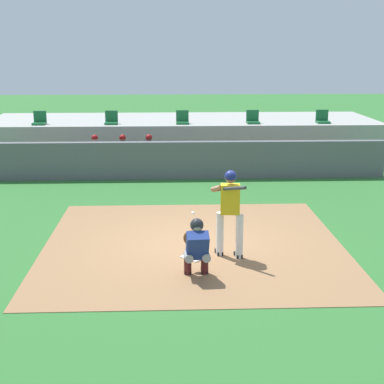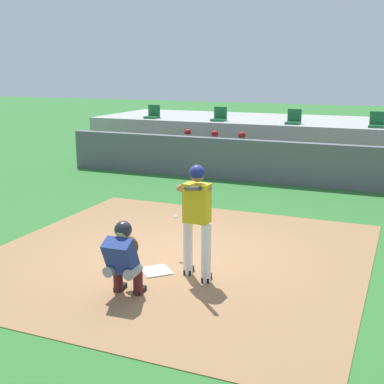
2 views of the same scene
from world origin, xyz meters
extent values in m
plane|color=#2D6B2D|center=(0.00, 0.00, 0.00)|extent=(80.00, 80.00, 0.00)
cube|color=#936B47|center=(0.00, 0.00, 0.01)|extent=(6.40, 6.40, 0.01)
cube|color=white|center=(0.00, -0.80, 0.02)|extent=(0.62, 0.62, 0.02)
cylinder|color=silver|center=(0.51, -0.69, 0.46)|extent=(0.15, 0.15, 0.92)
cylinder|color=silver|center=(0.89, -0.87, 0.46)|extent=(0.15, 0.15, 0.92)
cube|color=gold|center=(0.70, -0.78, 1.22)|extent=(0.40, 0.27, 0.60)
sphere|color=#996B4C|center=(0.70, -0.78, 1.65)|extent=(0.21, 0.21, 0.21)
sphere|color=navy|center=(0.70, -0.78, 1.68)|extent=(0.24, 0.24, 0.24)
cylinder|color=#996B4C|center=(0.43, -0.73, 1.43)|extent=(0.25, 0.25, 0.17)
cylinder|color=#996B4C|center=(0.63, -0.70, 1.43)|extent=(0.57, 0.19, 0.18)
cylinder|color=#333338|center=(0.65, -0.95, 1.48)|extent=(0.64, 0.65, 0.24)
cube|color=black|center=(0.50, -0.63, 0.04)|extent=(0.16, 0.28, 0.09)
cube|color=black|center=(0.88, -0.81, 0.04)|extent=(0.16, 0.28, 0.09)
cylinder|color=gray|center=(-0.17, -1.83, 0.42)|extent=(0.18, 0.33, 0.16)
cylinder|color=#4C1919|center=(-0.18, -1.68, 0.21)|extent=(0.14, 0.14, 0.42)
cube|color=black|center=(-0.18, -1.62, 0.04)|extent=(0.12, 0.25, 0.08)
cylinder|color=gray|center=(0.15, -1.81, 0.42)|extent=(0.18, 0.33, 0.16)
cylinder|color=#4C1919|center=(0.14, -1.66, 0.21)|extent=(0.14, 0.14, 0.42)
cube|color=black|center=(0.14, -1.60, 0.04)|extent=(0.12, 0.25, 0.08)
cube|color=navy|center=(-0.01, -1.87, 0.64)|extent=(0.42, 0.46, 0.57)
cube|color=#2D2D33|center=(-0.01, -1.75, 0.64)|extent=(0.39, 0.27, 0.45)
sphere|color=tan|center=(-0.01, -1.79, 0.98)|extent=(0.21, 0.21, 0.21)
sphere|color=#232328|center=(-0.01, -1.77, 1.00)|extent=(0.25, 0.25, 0.25)
cylinder|color=tan|center=(-0.06, -1.65, 0.64)|extent=(0.13, 0.45, 0.10)
ellipsoid|color=brown|center=(-0.11, -1.42, 0.64)|extent=(0.29, 0.14, 0.30)
sphere|color=white|center=(-0.01, -0.01, 0.71)|extent=(0.07, 0.07, 0.07)
cube|color=#59595E|center=(0.00, 6.50, 0.60)|extent=(13.00, 0.30, 1.20)
cube|color=olive|center=(0.00, 7.50, 0.23)|extent=(11.80, 0.44, 0.45)
cylinder|color=#939399|center=(-3.12, 7.25, 0.49)|extent=(0.15, 0.40, 0.15)
cylinder|color=#939399|center=(-3.12, 7.05, 0.23)|extent=(0.13, 0.13, 0.45)
cube|color=maroon|center=(-3.12, 7.00, 0.04)|extent=(0.11, 0.24, 0.08)
cylinder|color=#939399|center=(-2.86, 7.25, 0.49)|extent=(0.15, 0.40, 0.15)
cylinder|color=#939399|center=(-2.86, 7.05, 0.23)|extent=(0.13, 0.13, 0.45)
cube|color=maroon|center=(-2.86, 7.00, 0.04)|extent=(0.11, 0.24, 0.08)
cube|color=navy|center=(-2.99, 7.47, 0.76)|extent=(0.36, 0.22, 0.54)
sphere|color=beige|center=(-2.99, 7.47, 1.15)|extent=(0.20, 0.20, 0.20)
sphere|color=maroon|center=(-2.99, 7.47, 1.19)|extent=(0.22, 0.22, 0.22)
cylinder|color=beige|center=(-3.19, 7.33, 0.65)|extent=(0.09, 0.41, 0.22)
cylinder|color=beige|center=(-2.79, 7.33, 0.65)|extent=(0.09, 0.41, 0.22)
cylinder|color=#939399|center=(-2.19, 7.25, 0.49)|extent=(0.15, 0.40, 0.15)
cylinder|color=#939399|center=(-2.19, 7.05, 0.23)|extent=(0.13, 0.13, 0.45)
cube|color=maroon|center=(-2.19, 7.00, 0.04)|extent=(0.11, 0.24, 0.08)
cylinder|color=#939399|center=(-1.93, 7.25, 0.49)|extent=(0.15, 0.40, 0.15)
cylinder|color=#939399|center=(-1.93, 7.05, 0.23)|extent=(0.13, 0.13, 0.45)
cube|color=maroon|center=(-1.93, 7.00, 0.04)|extent=(0.11, 0.24, 0.08)
cube|color=navy|center=(-2.06, 7.47, 0.76)|extent=(0.36, 0.22, 0.54)
sphere|color=#996B4C|center=(-2.06, 7.47, 1.15)|extent=(0.20, 0.20, 0.20)
sphere|color=maroon|center=(-2.06, 7.47, 1.19)|extent=(0.22, 0.22, 0.22)
cylinder|color=#996B4C|center=(-2.26, 7.33, 0.65)|extent=(0.09, 0.41, 0.22)
cylinder|color=#996B4C|center=(-1.86, 7.33, 0.65)|extent=(0.09, 0.41, 0.22)
cylinder|color=#939399|center=(-1.31, 7.25, 0.49)|extent=(0.15, 0.40, 0.15)
cylinder|color=#939399|center=(-1.31, 7.05, 0.23)|extent=(0.13, 0.13, 0.45)
cube|color=maroon|center=(-1.31, 7.00, 0.04)|extent=(0.11, 0.24, 0.08)
cylinder|color=#939399|center=(-1.05, 7.25, 0.49)|extent=(0.15, 0.40, 0.15)
cylinder|color=#939399|center=(-1.05, 7.05, 0.23)|extent=(0.13, 0.13, 0.45)
cube|color=maroon|center=(-1.05, 7.00, 0.04)|extent=(0.11, 0.24, 0.08)
cube|color=navy|center=(-1.18, 7.47, 0.76)|extent=(0.36, 0.22, 0.54)
sphere|color=brown|center=(-1.18, 7.47, 1.15)|extent=(0.20, 0.20, 0.20)
sphere|color=maroon|center=(-1.18, 7.47, 1.19)|extent=(0.22, 0.22, 0.22)
cylinder|color=brown|center=(-1.38, 7.33, 0.65)|extent=(0.09, 0.41, 0.22)
cylinder|color=brown|center=(-0.98, 7.33, 0.65)|extent=(0.09, 0.41, 0.22)
cube|color=#9E9E99|center=(0.00, 10.90, 0.70)|extent=(15.00, 4.40, 1.40)
cube|color=#196033|center=(-5.20, 9.30, 1.44)|extent=(0.46, 0.46, 0.08)
cube|color=#196033|center=(-5.20, 9.50, 1.68)|extent=(0.46, 0.06, 0.40)
cube|color=#196033|center=(-2.60, 9.30, 1.44)|extent=(0.46, 0.46, 0.08)
cube|color=#196033|center=(-2.60, 9.50, 1.68)|extent=(0.46, 0.06, 0.40)
cube|color=#196033|center=(0.00, 9.30, 1.44)|extent=(0.46, 0.46, 0.08)
cube|color=#196033|center=(0.00, 9.50, 1.68)|extent=(0.46, 0.06, 0.40)
cube|color=#196033|center=(2.60, 9.30, 1.44)|extent=(0.46, 0.46, 0.08)
cube|color=#196033|center=(2.60, 9.50, 1.68)|extent=(0.46, 0.06, 0.40)
cube|color=#196033|center=(5.20, 9.30, 1.44)|extent=(0.46, 0.46, 0.08)
cube|color=#196033|center=(5.20, 9.50, 1.68)|extent=(0.46, 0.06, 0.40)
camera|label=1|loc=(-0.51, -11.84, 4.18)|focal=54.15mm
camera|label=2|loc=(3.56, -7.81, 3.21)|focal=48.70mm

